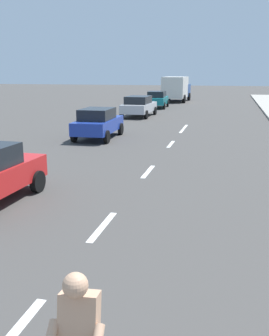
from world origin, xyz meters
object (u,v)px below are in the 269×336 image
Objects in this scene: parked_car_silver at (139,106)px; parked_car_teal at (157,99)px; delivery_truck at (176,88)px; parked_car_blue at (98,122)px.

parked_car_silver and parked_car_teal have the same top height.
delivery_truck is at bearing 82.97° from parked_car_teal.
parked_car_blue is at bearing -91.59° from parked_car_teal.
parked_car_blue is 17.92m from parked_car_teal.
parked_car_silver is 1.09× the size of parked_car_teal.
parked_car_silver is 15.84m from delivery_truck.
delivery_truck is (0.55, 26.17, 0.67)m from parked_car_blue.
parked_car_blue is 0.98× the size of parked_car_teal.
parked_car_blue is 0.64× the size of delivery_truck.
parked_car_blue is 0.90× the size of parked_car_silver.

